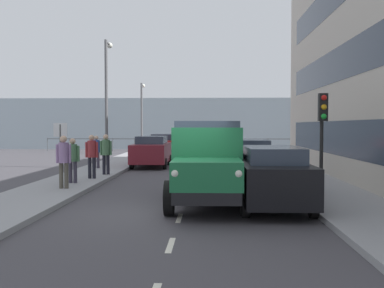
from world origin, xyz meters
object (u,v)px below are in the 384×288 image
object	(u,v)px
pedestrian_by_lamp	(92,153)
truck_vintage_green	(207,165)
street_sign	(60,143)
traffic_light_near	(323,120)
lamp_post_far	(142,110)
car_grey_kerbside_1	(250,159)
pedestrian_in_dark_coat	(73,157)
pedestrian_couple_b	(106,151)
pedestrian_strolling	(64,157)
pedestrian_couple_a	(96,149)
car_maroon_oppositeside_0	(151,151)
car_black_kerbside_near	(272,176)
car_red_oppositeside_1	(163,146)
lamp_post_promenade	(107,91)

from	to	relation	value
pedestrian_by_lamp	truck_vintage_green	bearing A→B (deg)	131.49
street_sign	pedestrian_by_lamp	bearing A→B (deg)	-108.26
traffic_light_near	lamp_post_far	size ratio (longest dim) A/B	0.57
car_grey_kerbside_1	street_sign	size ratio (longest dim) A/B	1.95
pedestrian_in_dark_coat	pedestrian_couple_b	world-z (taller)	pedestrian_couple_b
truck_vintage_green	traffic_light_near	distance (m)	4.45
pedestrian_strolling	traffic_light_near	distance (m)	8.77
pedestrian_couple_a	traffic_light_near	xyz separation A→B (m)	(-9.42, 7.73, 1.35)
car_maroon_oppositeside_0	traffic_light_near	bearing A→B (deg)	124.37
pedestrian_by_lamp	pedestrian_couple_b	xyz separation A→B (m)	(-0.23, -1.51, -0.01)
car_black_kerbside_near	pedestrian_couple_a	world-z (taller)	pedestrian_couple_a
car_grey_kerbside_1	pedestrian_in_dark_coat	distance (m)	7.30
traffic_light_near	pedestrian_couple_a	bearing A→B (deg)	-39.38
car_grey_kerbside_1	pedestrian_strolling	world-z (taller)	pedestrian_strolling
car_black_kerbside_near	street_sign	xyz separation A→B (m)	(7.17, -3.59, 0.79)
truck_vintage_green	pedestrian_couple_a	xyz separation A→B (m)	(5.68, -9.77, -0.06)
car_red_oppositeside_1	pedestrian_couple_b	size ratio (longest dim) A/B	2.52
pedestrian_strolling	pedestrian_couple_a	xyz separation A→B (m)	(0.75, -7.35, -0.11)
car_grey_kerbside_1	pedestrian_strolling	distance (m)	7.80
lamp_post_far	car_black_kerbside_near	bearing A→B (deg)	106.82
street_sign	lamp_post_far	bearing A→B (deg)	-89.67
pedestrian_in_dark_coat	street_sign	distance (m)	0.78
car_red_oppositeside_1	pedestrian_couple_a	distance (m)	9.07
truck_vintage_green	pedestrian_couple_a	bearing A→B (deg)	-59.84
car_maroon_oppositeside_0	street_sign	distance (m)	9.03
truck_vintage_green	pedestrian_strolling	bearing A→B (deg)	-26.21
car_black_kerbside_near	car_red_oppositeside_1	bearing A→B (deg)	-75.06
car_maroon_oppositeside_0	pedestrian_by_lamp	bearing A→B (deg)	77.04
lamp_post_far	street_sign	world-z (taller)	lamp_post_far
car_black_kerbside_near	pedestrian_by_lamp	xyz separation A→B (m)	(6.54, -5.51, 0.31)
truck_vintage_green	street_sign	size ratio (longest dim) A/B	2.51
pedestrian_in_dark_coat	traffic_light_near	bearing A→B (deg)	168.11
pedestrian_in_dark_coat	traffic_light_near	xyz separation A→B (m)	(-8.81, 1.85, 1.34)
truck_vintage_green	pedestrian_couple_b	bearing A→B (deg)	-56.73
lamp_post_far	car_grey_kerbside_1	bearing A→B (deg)	112.48
car_grey_kerbside_1	pedestrian_strolling	bearing A→B (deg)	30.19
car_maroon_oppositeside_0	lamp_post_promenade	size ratio (longest dim) A/B	0.64
lamp_post_far	street_sign	xyz separation A→B (m)	(-0.12, 20.54, -1.89)
pedestrian_in_dark_coat	lamp_post_far	xyz separation A→B (m)	(0.42, -20.07, 2.43)
car_black_kerbside_near	pedestrian_strolling	size ratio (longest dim) A/B	2.49
car_black_kerbside_near	car_red_oppositeside_1	world-z (taller)	same
truck_vintage_green	lamp_post_far	size ratio (longest dim) A/B	1.00
car_maroon_oppositeside_0	lamp_post_far	world-z (taller)	lamp_post_far
car_red_oppositeside_1	pedestrian_in_dark_coat	world-z (taller)	pedestrian_in_dark_coat
lamp_post_far	street_sign	size ratio (longest dim) A/B	2.51
pedestrian_by_lamp	lamp_post_far	bearing A→B (deg)	-87.68
pedestrian_in_dark_coat	pedestrian_by_lamp	distance (m)	1.50
lamp_post_far	car_maroon_oppositeside_0	bearing A→B (deg)	101.10
truck_vintage_green	street_sign	xyz separation A→B (m)	(5.37, -3.43, 0.50)
car_maroon_oppositeside_0	pedestrian_couple_a	size ratio (longest dim) A/B	2.62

